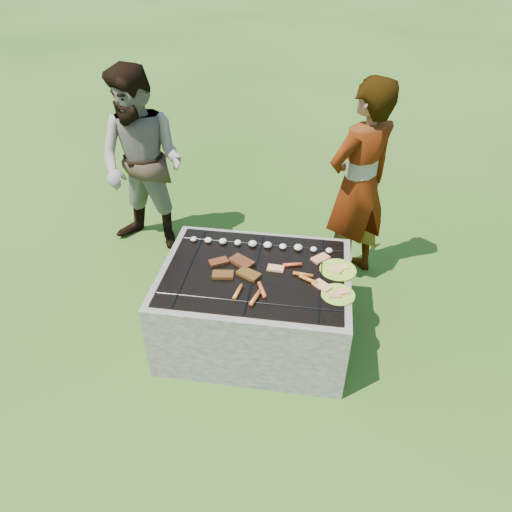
{
  "coord_description": "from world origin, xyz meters",
  "views": [
    {
      "loc": [
        0.37,
        -2.43,
        2.52
      ],
      "look_at": [
        0.0,
        0.05,
        0.7
      ],
      "focal_mm": 32.0,
      "sensor_mm": 36.0,
      "label": 1
    }
  ],
  "objects": [
    {
      "name": "lawn",
      "position": [
        0.0,
        0.0,
        0.0
      ],
      "size": [
        60.0,
        60.0,
        0.0
      ],
      "primitive_type": "plane",
      "color": "#224611",
      "rests_on": "ground"
    },
    {
      "name": "fire_pit",
      "position": [
        0.0,
        0.0,
        0.28
      ],
      "size": [
        1.3,
        1.0,
        0.62
      ],
      "color": "gray",
      "rests_on": "ground"
    },
    {
      "name": "mushrooms",
      "position": [
        -0.01,
        0.29,
        0.63
      ],
      "size": [
        1.05,
        0.06,
        0.04
      ],
      "color": "beige",
      "rests_on": "fire_pit"
    },
    {
      "name": "pork_slabs",
      "position": [
        -0.13,
        -0.0,
        0.62
      ],
      "size": [
        0.39,
        0.3,
        0.02
      ],
      "color": "maroon",
      "rests_on": "fire_pit"
    },
    {
      "name": "sausages",
      "position": [
        0.16,
        -0.14,
        0.63
      ],
      "size": [
        0.53,
        0.48,
        0.03
      ],
      "color": "#F64D28",
      "rests_on": "fire_pit"
    },
    {
      "name": "bread_on_grate",
      "position": [
        0.36,
        0.05,
        0.62
      ],
      "size": [
        0.45,
        0.44,
        0.02
      ],
      "color": "#F1AD7B",
      "rests_on": "fire_pit"
    },
    {
      "name": "plate_far",
      "position": [
        0.56,
        0.09,
        0.61
      ],
      "size": [
        0.32,
        0.32,
        0.03
      ],
      "color": "#D0E937",
      "rests_on": "fire_pit"
    },
    {
      "name": "plate_near",
      "position": [
        0.56,
        -0.16,
        0.61
      ],
      "size": [
        0.24,
        0.24,
        0.03
      ],
      "color": "gold",
      "rests_on": "fire_pit"
    },
    {
      "name": "cook",
      "position": [
        0.69,
        0.9,
        0.85
      ],
      "size": [
        0.74,
        0.71,
        1.7
      ],
      "primitive_type": "imported",
      "rotation": [
        0.0,
        0.0,
        3.84
      ],
      "color": "gray",
      "rests_on": "ground"
    },
    {
      "name": "bystander",
      "position": [
        -1.16,
        1.08,
        0.83
      ],
      "size": [
        0.93,
        0.79,
        1.66
      ],
      "primitive_type": "imported",
      "rotation": [
        0.0,
        0.0,
        -0.22
      ],
      "color": "gray",
      "rests_on": "ground"
    }
  ]
}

